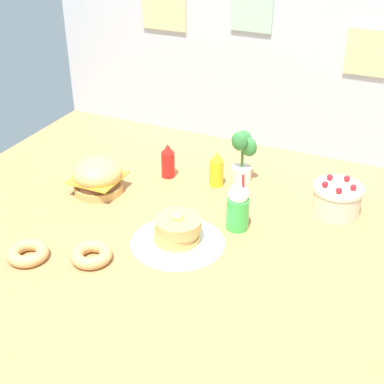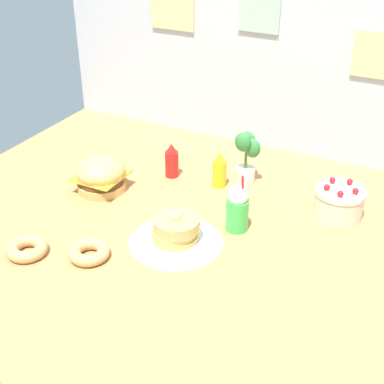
{
  "view_description": "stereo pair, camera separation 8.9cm",
  "coord_description": "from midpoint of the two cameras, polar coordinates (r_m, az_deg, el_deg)",
  "views": [
    {
      "loc": [
        0.87,
        -1.75,
        1.32
      ],
      "look_at": [
        0.04,
        0.08,
        0.15
      ],
      "focal_mm": 51.68,
      "sensor_mm": 36.0,
      "label": 1
    },
    {
      "loc": [
        0.95,
        -1.71,
        1.32
      ],
      "look_at": [
        0.04,
        0.08,
        0.15
      ],
      "focal_mm": 51.68,
      "sensor_mm": 36.0,
      "label": 2
    }
  ],
  "objects": [
    {
      "name": "ground_plane",
      "position": [
        2.37,
        -0.62,
        -3.97
      ],
      "size": [
        2.36,
        1.93,
        0.02
      ],
      "primitive_type": "cube",
      "color": "#B27F4C"
    },
    {
      "name": "back_wall",
      "position": [
        2.97,
        8.12,
        13.17
      ],
      "size": [
        2.36,
        0.04,
        0.92
      ],
      "color": "silver",
      "rests_on": "ground_plane"
    },
    {
      "name": "doily_mat",
      "position": [
        2.28,
        -0.54,
        -5.17
      ],
      "size": [
        0.39,
        0.39,
        0.0
      ],
      "primitive_type": "cylinder",
      "color": "white",
      "rests_on": "ground_plane"
    },
    {
      "name": "burger",
      "position": [
        2.63,
        -8.46,
        1.77
      ],
      "size": [
        0.23,
        0.23,
        0.17
      ],
      "color": "#DBA859",
      "rests_on": "ground_plane"
    },
    {
      "name": "pancake_stack",
      "position": [
        2.25,
        -0.56,
        -4.12
      ],
      "size": [
        0.3,
        0.3,
        0.13
      ],
      "color": "white",
      "rests_on": "doily_mat"
    },
    {
      "name": "layer_cake",
      "position": [
        2.51,
        15.91,
        -1.03
      ],
      "size": [
        0.22,
        0.22,
        0.16
      ],
      "color": "beige",
      "rests_on": "ground_plane"
    },
    {
      "name": "ketchup_bottle",
      "position": [
        2.73,
        -1.17,
        3.19
      ],
      "size": [
        0.07,
        0.07,
        0.18
      ],
      "color": "red",
      "rests_on": "ground_plane"
    },
    {
      "name": "mustard_bottle",
      "position": [
        2.65,
        3.82,
        2.22
      ],
      "size": [
        0.07,
        0.07,
        0.18
      ],
      "color": "yellow",
      "rests_on": "ground_plane"
    },
    {
      "name": "cream_soda_cup",
      "position": [
        2.32,
        5.81,
        -1.66
      ],
      "size": [
        0.1,
        0.1,
        0.26
      ],
      "color": "green",
      "rests_on": "ground_plane"
    },
    {
      "name": "donut_pink_glaze",
      "position": [
        2.28,
        -15.61,
        -5.64
      ],
      "size": [
        0.16,
        0.16,
        0.05
      ],
      "color": "tan",
      "rests_on": "ground_plane"
    },
    {
      "name": "donut_chocolate",
      "position": [
        2.21,
        -9.44,
        -6.12
      ],
      "size": [
        0.16,
        0.16,
        0.05
      ],
      "color": "tan",
      "rests_on": "ground_plane"
    },
    {
      "name": "potted_plant",
      "position": [
        2.67,
        6.62,
        3.83
      ],
      "size": [
        0.12,
        0.11,
        0.27
      ],
      "color": "white",
      "rests_on": "ground_plane"
    }
  ]
}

